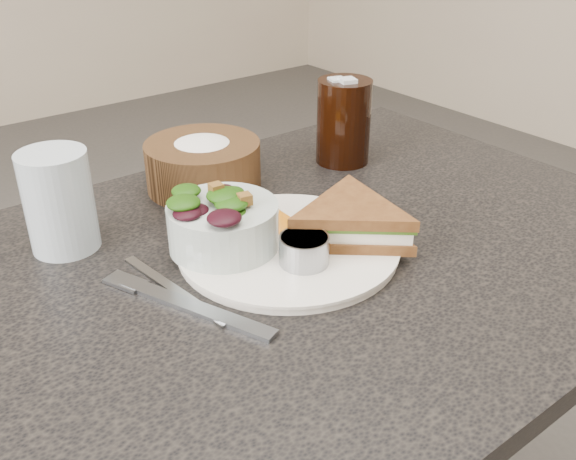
{
  "coord_description": "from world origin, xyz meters",
  "views": [
    {
      "loc": [
        -0.44,
        -0.54,
        1.16
      ],
      "look_at": [
        -0.01,
        0.01,
        0.78
      ],
      "focal_mm": 40.0,
      "sensor_mm": 36.0,
      "label": 1
    }
  ],
  "objects_px": {
    "salad_bowl": "(223,218)",
    "water_glass": "(59,201)",
    "cola_glass": "(344,118)",
    "bread_basket": "(203,157)",
    "dressing_ramekin": "(304,250)",
    "dinner_plate": "(288,247)",
    "dining_table": "(296,460)",
    "sandwich": "(351,221)"
  },
  "relations": [
    {
      "from": "salad_bowl",
      "to": "water_glass",
      "type": "xyz_separation_m",
      "value": [
        -0.15,
        0.14,
        0.01
      ]
    },
    {
      "from": "cola_glass",
      "to": "bread_basket",
      "type": "bearing_deg",
      "value": 167.55
    },
    {
      "from": "dressing_ramekin",
      "to": "bread_basket",
      "type": "relative_size",
      "value": 0.35
    },
    {
      "from": "dinner_plate",
      "to": "water_glass",
      "type": "height_order",
      "value": "water_glass"
    },
    {
      "from": "bread_basket",
      "to": "water_glass",
      "type": "bearing_deg",
      "value": -168.46
    },
    {
      "from": "dinner_plate",
      "to": "cola_glass",
      "type": "bearing_deg",
      "value": 35.18
    },
    {
      "from": "dinner_plate",
      "to": "cola_glass",
      "type": "height_order",
      "value": "cola_glass"
    },
    {
      "from": "water_glass",
      "to": "dining_table",
      "type": "bearing_deg",
      "value": -40.18
    },
    {
      "from": "cola_glass",
      "to": "water_glass",
      "type": "xyz_separation_m",
      "value": [
        -0.47,
        0.0,
        -0.01
      ]
    },
    {
      "from": "dining_table",
      "to": "bread_basket",
      "type": "xyz_separation_m",
      "value": [
        0.01,
        0.24,
        0.42
      ]
    },
    {
      "from": "dinner_plate",
      "to": "sandwich",
      "type": "bearing_deg",
      "value": -28.68
    },
    {
      "from": "salad_bowl",
      "to": "cola_glass",
      "type": "height_order",
      "value": "cola_glass"
    },
    {
      "from": "dinner_plate",
      "to": "dressing_ramekin",
      "type": "bearing_deg",
      "value": -106.61
    },
    {
      "from": "dinner_plate",
      "to": "salad_bowl",
      "type": "bearing_deg",
      "value": 148.19
    },
    {
      "from": "dining_table",
      "to": "dressing_ramekin",
      "type": "distance_m",
      "value": 0.41
    },
    {
      "from": "dining_table",
      "to": "sandwich",
      "type": "xyz_separation_m",
      "value": [
        0.06,
        -0.03,
        0.41
      ]
    },
    {
      "from": "dining_table",
      "to": "salad_bowl",
      "type": "relative_size",
      "value": 7.38
    },
    {
      "from": "dining_table",
      "to": "sandwich",
      "type": "distance_m",
      "value": 0.42
    },
    {
      "from": "dinner_plate",
      "to": "sandwich",
      "type": "distance_m",
      "value": 0.09
    },
    {
      "from": "cola_glass",
      "to": "water_glass",
      "type": "height_order",
      "value": "cola_glass"
    },
    {
      "from": "dressing_ramekin",
      "to": "water_glass",
      "type": "height_order",
      "value": "water_glass"
    },
    {
      "from": "dining_table",
      "to": "bread_basket",
      "type": "bearing_deg",
      "value": 88.06
    },
    {
      "from": "dining_table",
      "to": "bread_basket",
      "type": "distance_m",
      "value": 0.49
    },
    {
      "from": "dressing_ramekin",
      "to": "water_glass",
      "type": "relative_size",
      "value": 0.46
    },
    {
      "from": "bread_basket",
      "to": "water_glass",
      "type": "distance_m",
      "value": 0.24
    },
    {
      "from": "salad_bowl",
      "to": "bread_basket",
      "type": "distance_m",
      "value": 0.21
    },
    {
      "from": "dining_table",
      "to": "sandwich",
      "type": "bearing_deg",
      "value": -26.89
    },
    {
      "from": "bread_basket",
      "to": "cola_glass",
      "type": "bearing_deg",
      "value": -12.45
    },
    {
      "from": "dining_table",
      "to": "cola_glass",
      "type": "distance_m",
      "value": 0.54
    },
    {
      "from": "sandwich",
      "to": "salad_bowl",
      "type": "bearing_deg",
      "value": -169.93
    },
    {
      "from": "dinner_plate",
      "to": "sandwich",
      "type": "height_order",
      "value": "sandwich"
    },
    {
      "from": "cola_glass",
      "to": "water_glass",
      "type": "bearing_deg",
      "value": 179.49
    },
    {
      "from": "dinner_plate",
      "to": "salad_bowl",
      "type": "relative_size",
      "value": 2.03
    },
    {
      "from": "dressing_ramekin",
      "to": "dining_table",
      "type": "bearing_deg",
      "value": 59.37
    },
    {
      "from": "dressing_ramekin",
      "to": "cola_glass",
      "type": "xyz_separation_m",
      "value": [
        0.27,
        0.23,
        0.04
      ]
    },
    {
      "from": "salad_bowl",
      "to": "water_glass",
      "type": "bearing_deg",
      "value": 136.44
    },
    {
      "from": "dining_table",
      "to": "dinner_plate",
      "type": "xyz_separation_m",
      "value": [
        -0.01,
        0.01,
        0.38
      ]
    },
    {
      "from": "sandwich",
      "to": "water_glass",
      "type": "bearing_deg",
      "value": -177.41
    },
    {
      "from": "sandwich",
      "to": "bread_basket",
      "type": "bearing_deg",
      "value": 141.3
    },
    {
      "from": "dressing_ramekin",
      "to": "bread_basket",
      "type": "bearing_deg",
      "value": 83.3
    },
    {
      "from": "dining_table",
      "to": "dinner_plate",
      "type": "relative_size",
      "value": 3.63
    },
    {
      "from": "dining_table",
      "to": "dressing_ramekin",
      "type": "xyz_separation_m",
      "value": [
        -0.02,
        -0.04,
        0.4
      ]
    }
  ]
}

